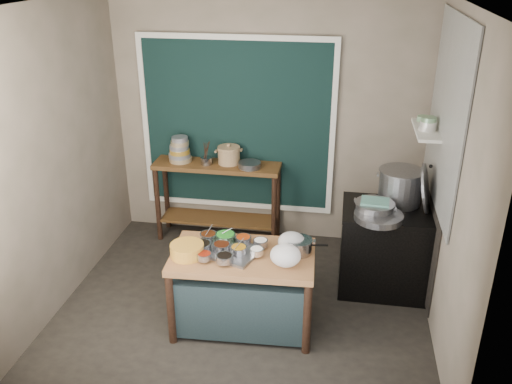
% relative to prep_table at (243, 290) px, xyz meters
% --- Properties ---
extents(floor, '(3.50, 3.00, 0.02)m').
position_rel_prep_table_xyz_m(floor, '(-0.05, 0.30, -0.39)').
color(floor, black).
rests_on(floor, ground).
extents(back_wall, '(3.50, 0.02, 2.80)m').
position_rel_prep_table_xyz_m(back_wall, '(-0.05, 1.81, 1.02)').
color(back_wall, '#7C6D5F').
rests_on(back_wall, floor).
extents(left_wall, '(0.02, 3.00, 2.80)m').
position_rel_prep_table_xyz_m(left_wall, '(-1.81, 0.30, 1.02)').
color(left_wall, '#7C6D5F').
rests_on(left_wall, floor).
extents(right_wall, '(0.02, 3.00, 2.80)m').
position_rel_prep_table_xyz_m(right_wall, '(1.71, 0.30, 1.02)').
color(right_wall, '#7C6D5F').
rests_on(right_wall, floor).
extents(ceiling, '(3.50, 3.00, 0.02)m').
position_rel_prep_table_xyz_m(ceiling, '(-0.05, 0.30, 2.43)').
color(ceiling, '#7C6D5F').
rests_on(ceiling, back_wall).
extents(curtain_panel, '(2.10, 0.02, 1.90)m').
position_rel_prep_table_xyz_m(curtain_panel, '(-0.40, 1.77, 0.98)').
color(curtain_panel, black).
rests_on(curtain_panel, back_wall).
extents(curtain_frame, '(2.22, 0.03, 2.02)m').
position_rel_prep_table_xyz_m(curtain_frame, '(-0.40, 1.76, 0.98)').
color(curtain_frame, beige).
rests_on(curtain_frame, back_wall).
extents(tile_panel, '(0.02, 1.70, 1.70)m').
position_rel_prep_table_xyz_m(tile_panel, '(1.69, 0.85, 1.48)').
color(tile_panel, '#B2B2AA').
rests_on(tile_panel, right_wall).
extents(soot_patch, '(0.01, 1.30, 1.30)m').
position_rel_prep_table_xyz_m(soot_patch, '(1.69, 0.95, 0.32)').
color(soot_patch, black).
rests_on(soot_patch, right_wall).
extents(wall_shelf, '(0.22, 0.70, 0.03)m').
position_rel_prep_table_xyz_m(wall_shelf, '(1.58, 1.15, 1.23)').
color(wall_shelf, beige).
rests_on(wall_shelf, right_wall).
extents(prep_table, '(1.29, 0.78, 0.75)m').
position_rel_prep_table_xyz_m(prep_table, '(0.00, 0.00, 0.00)').
color(prep_table, '#995F37').
rests_on(prep_table, floor).
extents(back_counter, '(1.45, 0.40, 0.95)m').
position_rel_prep_table_xyz_m(back_counter, '(-0.60, 1.58, 0.10)').
color(back_counter, '#4F3216').
rests_on(back_counter, floor).
extents(stove_block, '(0.90, 0.68, 0.85)m').
position_rel_prep_table_xyz_m(stove_block, '(1.30, 0.85, 0.05)').
color(stove_block, black).
rests_on(stove_block, floor).
extents(stove_top, '(0.92, 0.69, 0.03)m').
position_rel_prep_table_xyz_m(stove_top, '(1.30, 0.85, 0.49)').
color(stove_top, black).
rests_on(stove_top, stove_block).
extents(condiment_tray, '(0.63, 0.54, 0.02)m').
position_rel_prep_table_xyz_m(condiment_tray, '(-0.14, 0.02, 0.39)').
color(condiment_tray, gray).
rests_on(condiment_tray, prep_table).
extents(condiment_bowls, '(0.65, 0.51, 0.07)m').
position_rel_prep_table_xyz_m(condiment_bowls, '(-0.16, 0.03, 0.43)').
color(condiment_bowls, gray).
rests_on(condiment_bowls, condiment_tray).
extents(yellow_basin, '(0.30, 0.30, 0.11)m').
position_rel_prep_table_xyz_m(yellow_basin, '(-0.47, -0.11, 0.43)').
color(yellow_basin, '#B3882C').
rests_on(yellow_basin, prep_table).
extents(saucepan, '(0.27, 0.27, 0.13)m').
position_rel_prep_table_xyz_m(saucepan, '(0.48, 0.10, 0.44)').
color(saucepan, gray).
rests_on(saucepan, prep_table).
extents(plastic_bag_a, '(0.32, 0.30, 0.20)m').
position_rel_prep_table_xyz_m(plastic_bag_a, '(0.39, -0.13, 0.47)').
color(plastic_bag_a, white).
rests_on(plastic_bag_a, prep_table).
extents(plastic_bag_b, '(0.26, 0.23, 0.18)m').
position_rel_prep_table_xyz_m(plastic_bag_b, '(0.41, 0.12, 0.47)').
color(plastic_bag_b, white).
rests_on(plastic_bag_b, prep_table).
extents(bowl_stack, '(0.26, 0.26, 0.29)m').
position_rel_prep_table_xyz_m(bowl_stack, '(-1.03, 1.59, 0.70)').
color(bowl_stack, tan).
rests_on(bowl_stack, back_counter).
extents(utensil_cup, '(0.17, 0.17, 0.08)m').
position_rel_prep_table_xyz_m(utensil_cup, '(-0.71, 1.55, 0.62)').
color(utensil_cup, gray).
rests_on(utensil_cup, back_counter).
extents(ceramic_crock, '(0.34, 0.34, 0.18)m').
position_rel_prep_table_xyz_m(ceramic_crock, '(-0.46, 1.61, 0.67)').
color(ceramic_crock, '#977552').
rests_on(ceramic_crock, back_counter).
extents(wide_bowl, '(0.28, 0.28, 0.06)m').
position_rel_prep_table_xyz_m(wide_bowl, '(-0.21, 1.52, 0.61)').
color(wide_bowl, gray).
rests_on(wide_bowl, back_counter).
extents(stock_pot, '(0.49, 0.49, 0.35)m').
position_rel_prep_table_xyz_m(stock_pot, '(1.38, 1.01, 0.68)').
color(stock_pot, gray).
rests_on(stock_pot, stove_top).
extents(pot_lid, '(0.21, 0.50, 0.48)m').
position_rel_prep_table_xyz_m(pot_lid, '(1.60, 0.86, 0.74)').
color(pot_lid, gray).
rests_on(pot_lid, stove_top).
extents(steamer, '(0.49, 0.49, 0.12)m').
position_rel_prep_table_xyz_m(steamer, '(1.14, 0.71, 0.57)').
color(steamer, gray).
rests_on(steamer, stove_top).
extents(green_cloth, '(0.28, 0.22, 0.02)m').
position_rel_prep_table_xyz_m(green_cloth, '(1.14, 0.71, 0.64)').
color(green_cloth, slate).
rests_on(green_cloth, steamer).
extents(shallow_pan, '(0.46, 0.46, 0.06)m').
position_rel_prep_table_xyz_m(shallow_pan, '(1.17, 0.61, 0.53)').
color(shallow_pan, gray).
rests_on(shallow_pan, stove_top).
extents(shelf_bowl_stack, '(0.16, 0.16, 0.13)m').
position_rel_prep_table_xyz_m(shelf_bowl_stack, '(1.58, 1.10, 1.30)').
color(shelf_bowl_stack, silver).
rests_on(shelf_bowl_stack, wall_shelf).
extents(shelf_bowl_green, '(0.16, 0.16, 0.05)m').
position_rel_prep_table_xyz_m(shelf_bowl_green, '(1.58, 1.39, 1.27)').
color(shelf_bowl_green, gray).
rests_on(shelf_bowl_green, wall_shelf).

